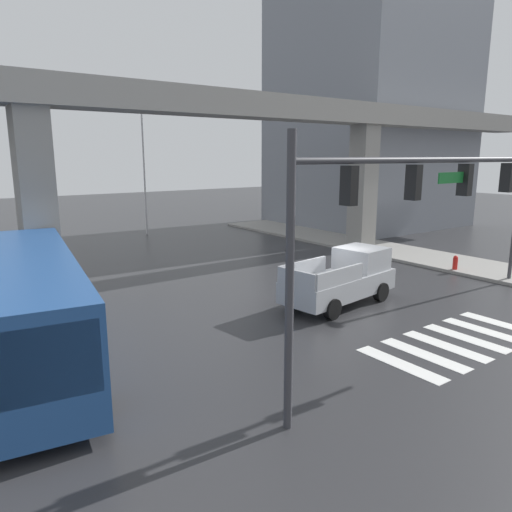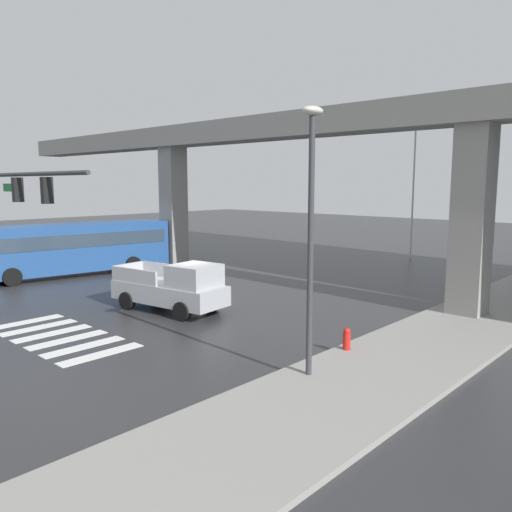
{
  "view_description": "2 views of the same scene",
  "coord_description": "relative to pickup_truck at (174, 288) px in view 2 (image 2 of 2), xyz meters",
  "views": [
    {
      "loc": [
        -13.22,
        -13.46,
        5.69
      ],
      "look_at": [
        -1.04,
        3.44,
        1.3
      ],
      "focal_mm": 33.24,
      "sensor_mm": 36.0,
      "label": 1
    },
    {
      "loc": [
        16.77,
        -13.81,
        5.3
      ],
      "look_at": [
        1.28,
        2.86,
        2.06
      ],
      "focal_mm": 35.92,
      "sensor_mm": 36.0,
      "label": 2
    }
  ],
  "objects": [
    {
      "name": "sidewalk_east",
      "position": [
        9.83,
        2.87,
        -0.91
      ],
      "size": [
        4.0,
        36.0,
        0.15
      ],
      "primitive_type": "cube",
      "color": "gray",
      "rests_on": "ground"
    },
    {
      "name": "city_bus",
      "position": [
        -11.09,
        1.48,
        0.73
      ],
      "size": [
        4.07,
        11.05,
        2.99
      ],
      "color": "#234C8C",
      "rests_on": "ground"
    },
    {
      "name": "flagpole",
      "position": [
        0.54,
        20.41,
        5.28
      ],
      "size": [
        1.16,
        0.12,
        10.91
      ],
      "color": "silver",
      "rests_on": "ground"
    },
    {
      "name": "pickup_truck",
      "position": [
        0.0,
        0.0,
        0.0
      ],
      "size": [
        5.31,
        2.59,
        2.08
      ],
      "color": "#A8AAAF",
      "rests_on": "ground"
    },
    {
      "name": "street_lamp_near_corner",
      "position": [
        8.63,
        -2.19,
        3.57
      ],
      "size": [
        0.44,
        0.7,
        7.24
      ],
      "color": "#38383D",
      "rests_on": "ground"
    },
    {
      "name": "crosswalk_stripes",
      "position": [
        -0.11,
        -4.96,
        -0.98
      ],
      "size": [
        6.05,
        2.8,
        0.01
      ],
      "color": "silver",
      "rests_on": "ground"
    },
    {
      "name": "elevated_overpass",
      "position": [
        -0.11,
        7.45,
        6.37
      ],
      "size": [
        52.2,
        1.84,
        8.75
      ],
      "color": "gray",
      "rests_on": "ground"
    },
    {
      "name": "ground_plane",
      "position": [
        -0.11,
        0.87,
        -0.99
      ],
      "size": [
        120.0,
        120.0,
        0.0
      ],
      "primitive_type": "plane",
      "color": "#2D2D30"
    },
    {
      "name": "fire_hydrant",
      "position": [
        8.23,
        0.29,
        -0.56
      ],
      "size": [
        0.24,
        0.24,
        0.85
      ],
      "color": "red",
      "rests_on": "ground"
    }
  ]
}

